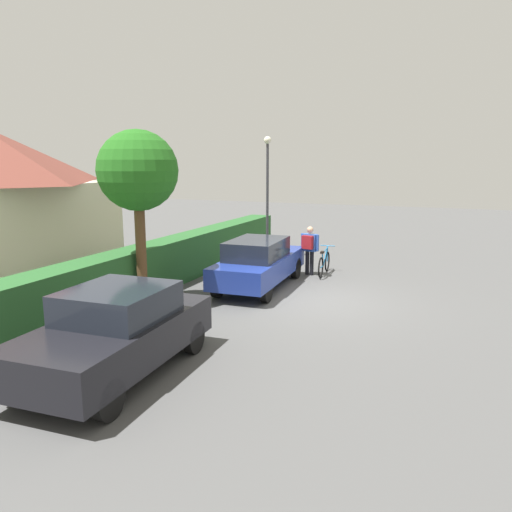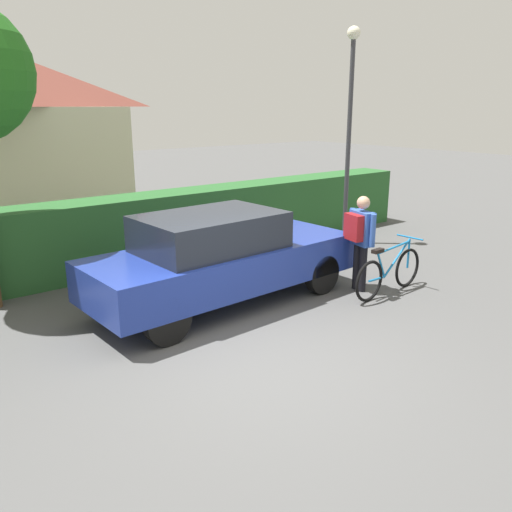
{
  "view_description": "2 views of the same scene",
  "coord_description": "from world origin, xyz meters",
  "px_view_note": "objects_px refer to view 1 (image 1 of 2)",
  "views": [
    {
      "loc": [
        -12.71,
        -3.55,
        3.73
      ],
      "look_at": [
        -0.17,
        1.62,
        1.14
      ],
      "focal_mm": 35.1,
      "sensor_mm": 36.0,
      "label": 1
    },
    {
      "loc": [
        -3.63,
        -4.55,
        3.03
      ],
      "look_at": [
        1.15,
        1.56,
        0.79
      ],
      "focal_mm": 36.45,
      "sensor_mm": 36.0,
      "label": 2
    }
  ],
  "objects_px": {
    "street_lamp": "(267,182)",
    "tree_kerbside": "(138,172)",
    "person_rider": "(309,246)",
    "parked_car_near": "(116,332)",
    "bicycle": "(324,263)",
    "parked_car_far": "(259,262)"
  },
  "relations": [
    {
      "from": "parked_car_near",
      "to": "tree_kerbside",
      "type": "relative_size",
      "value": 0.92
    },
    {
      "from": "person_rider",
      "to": "street_lamp",
      "type": "height_order",
      "value": "street_lamp"
    },
    {
      "from": "parked_car_far",
      "to": "tree_kerbside",
      "type": "height_order",
      "value": "tree_kerbside"
    },
    {
      "from": "street_lamp",
      "to": "bicycle",
      "type": "bearing_deg",
      "value": -124.77
    },
    {
      "from": "bicycle",
      "to": "tree_kerbside",
      "type": "xyz_separation_m",
      "value": [
        -5.36,
        3.42,
        3.06
      ]
    },
    {
      "from": "parked_car_far",
      "to": "person_rider",
      "type": "height_order",
      "value": "person_rider"
    },
    {
      "from": "street_lamp",
      "to": "parked_car_far",
      "type": "bearing_deg",
      "value": -161.91
    },
    {
      "from": "bicycle",
      "to": "person_rider",
      "type": "relative_size",
      "value": 1.09
    },
    {
      "from": "parked_car_near",
      "to": "person_rider",
      "type": "bearing_deg",
      "value": -5.85
    },
    {
      "from": "bicycle",
      "to": "parked_car_near",
      "type": "bearing_deg",
      "value": 171.57
    },
    {
      "from": "parked_car_near",
      "to": "street_lamp",
      "type": "xyz_separation_m",
      "value": [
        11.03,
        1.42,
        2.17
      ]
    },
    {
      "from": "bicycle",
      "to": "tree_kerbside",
      "type": "relative_size",
      "value": 0.39
    },
    {
      "from": "street_lamp",
      "to": "tree_kerbside",
      "type": "xyz_separation_m",
      "value": [
        -7.29,
        0.65,
        0.49
      ]
    },
    {
      "from": "street_lamp",
      "to": "parked_car_near",
      "type": "bearing_deg",
      "value": -172.64
    },
    {
      "from": "street_lamp",
      "to": "tree_kerbside",
      "type": "relative_size",
      "value": 1.03
    },
    {
      "from": "bicycle",
      "to": "street_lamp",
      "type": "relative_size",
      "value": 0.38
    },
    {
      "from": "parked_car_far",
      "to": "street_lamp",
      "type": "height_order",
      "value": "street_lamp"
    },
    {
      "from": "bicycle",
      "to": "tree_kerbside",
      "type": "height_order",
      "value": "tree_kerbside"
    },
    {
      "from": "parked_car_near",
      "to": "street_lamp",
      "type": "distance_m",
      "value": 11.33
    },
    {
      "from": "parked_car_far",
      "to": "tree_kerbside",
      "type": "relative_size",
      "value": 0.99
    },
    {
      "from": "parked_car_near",
      "to": "tree_kerbside",
      "type": "distance_m",
      "value": 5.03
    },
    {
      "from": "street_lamp",
      "to": "tree_kerbside",
      "type": "distance_m",
      "value": 7.33
    }
  ]
}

